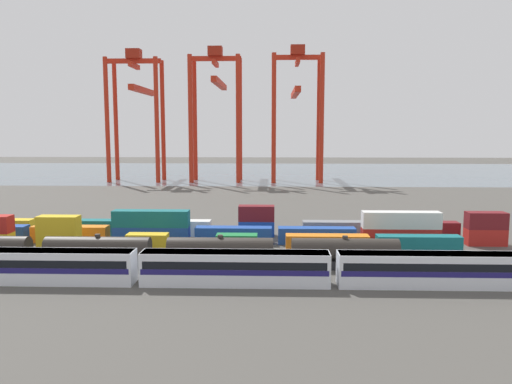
{
  "coord_description": "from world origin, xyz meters",
  "views": [
    {
      "loc": [
        15.94,
        -78.97,
        17.86
      ],
      "look_at": [
        12.95,
        11.99,
        6.57
      ],
      "focal_mm": 35.15,
      "sensor_mm": 36.0,
      "label": 1
    }
  ],
  "objects_px": {
    "passenger_train": "(235,267)",
    "shipping_container_10": "(152,234)",
    "shipping_container_12": "(234,235)",
    "gantry_crane_central": "(217,100)",
    "shipping_container_2": "(59,242)",
    "shipping_container_13": "(317,236)",
    "shipping_container_20": "(175,228)",
    "freight_tank_row": "(159,251)",
    "gantry_crane_west": "(137,103)",
    "gantry_crane_east": "(297,101)"
  },
  "relations": [
    {
      "from": "shipping_container_10",
      "to": "shipping_container_20",
      "type": "bearing_deg",
      "value": 63.91
    },
    {
      "from": "freight_tank_row",
      "to": "gantry_crane_east",
      "type": "relative_size",
      "value": 1.35
    },
    {
      "from": "gantry_crane_east",
      "to": "passenger_train",
      "type": "bearing_deg",
      "value": -95.96
    },
    {
      "from": "shipping_container_12",
      "to": "gantry_crane_east",
      "type": "bearing_deg",
      "value": 81.72
    },
    {
      "from": "shipping_container_10",
      "to": "gantry_crane_east",
      "type": "xyz_separation_m",
      "value": [
        27.62,
        99.64,
        26.45
      ]
    },
    {
      "from": "shipping_container_12",
      "to": "gantry_crane_east",
      "type": "height_order",
      "value": "gantry_crane_east"
    },
    {
      "from": "shipping_container_20",
      "to": "shipping_container_13",
      "type": "bearing_deg",
      "value": -13.34
    },
    {
      "from": "shipping_container_10",
      "to": "shipping_container_13",
      "type": "relative_size",
      "value": 1.0
    },
    {
      "from": "shipping_container_2",
      "to": "shipping_container_12",
      "type": "height_order",
      "value": "same"
    },
    {
      "from": "passenger_train",
      "to": "gantry_crane_west",
      "type": "bearing_deg",
      "value": 109.8
    },
    {
      "from": "shipping_container_10",
      "to": "shipping_container_2",
      "type": "bearing_deg",
      "value": -155.99
    },
    {
      "from": "passenger_train",
      "to": "gantry_crane_east",
      "type": "bearing_deg",
      "value": 84.04
    },
    {
      "from": "shipping_container_20",
      "to": "gantry_crane_central",
      "type": "distance_m",
      "value": 97.86
    },
    {
      "from": "passenger_train",
      "to": "gantry_crane_east",
      "type": "height_order",
      "value": "gantry_crane_east"
    },
    {
      "from": "shipping_container_10",
      "to": "shipping_container_20",
      "type": "height_order",
      "value": "same"
    },
    {
      "from": "freight_tank_row",
      "to": "gantry_crane_west",
      "type": "distance_m",
      "value": 120.31
    },
    {
      "from": "shipping_container_10",
      "to": "gantry_crane_east",
      "type": "bearing_deg",
      "value": 74.5
    },
    {
      "from": "gantry_crane_west",
      "to": "gantry_crane_central",
      "type": "bearing_deg",
      "value": 1.11
    },
    {
      "from": "shipping_container_10",
      "to": "shipping_container_13",
      "type": "distance_m",
      "value": 26.26
    },
    {
      "from": "gantry_crane_central",
      "to": "gantry_crane_east",
      "type": "bearing_deg",
      "value": 0.14
    },
    {
      "from": "shipping_container_12",
      "to": "shipping_container_2",
      "type": "bearing_deg",
      "value": -167.73
    },
    {
      "from": "shipping_container_10",
      "to": "gantry_crane_central",
      "type": "height_order",
      "value": "gantry_crane_central"
    },
    {
      "from": "shipping_container_12",
      "to": "shipping_container_20",
      "type": "xyz_separation_m",
      "value": [
        -10.4,
        5.58,
        0.0
      ]
    },
    {
      "from": "shipping_container_13",
      "to": "gantry_crane_central",
      "type": "xyz_separation_m",
      "value": [
        -26.65,
        99.57,
        27.05
      ]
    },
    {
      "from": "shipping_container_13",
      "to": "gantry_crane_west",
      "type": "relative_size",
      "value": 0.27
    },
    {
      "from": "shipping_container_12",
      "to": "gantry_crane_central",
      "type": "relative_size",
      "value": 0.26
    },
    {
      "from": "shipping_container_2",
      "to": "gantry_crane_central",
      "type": "bearing_deg",
      "value": 83.42
    },
    {
      "from": "gantry_crane_west",
      "to": "gantry_crane_central",
      "type": "relative_size",
      "value": 0.99
    },
    {
      "from": "gantry_crane_east",
      "to": "shipping_container_10",
      "type": "bearing_deg",
      "value": -105.5
    },
    {
      "from": "freight_tank_row",
      "to": "shipping_container_20",
      "type": "bearing_deg",
      "value": 94.8
    },
    {
      "from": "shipping_container_20",
      "to": "freight_tank_row",
      "type": "bearing_deg",
      "value": -85.2
    },
    {
      "from": "shipping_container_20",
      "to": "shipping_container_10",
      "type": "bearing_deg",
      "value": -116.09
    },
    {
      "from": "gantry_crane_central",
      "to": "gantry_crane_east",
      "type": "distance_m",
      "value": 28.02
    },
    {
      "from": "passenger_train",
      "to": "gantry_crane_central",
      "type": "height_order",
      "value": "gantry_crane_central"
    },
    {
      "from": "gantry_crane_west",
      "to": "gantry_crane_east",
      "type": "xyz_separation_m",
      "value": [
        56.03,
        0.61,
        0.33
      ]
    },
    {
      "from": "shipping_container_10",
      "to": "gantry_crane_east",
      "type": "relative_size",
      "value": 0.26
    },
    {
      "from": "shipping_container_13",
      "to": "gantry_crane_west",
      "type": "distance_m",
      "value": 116.09
    },
    {
      "from": "passenger_train",
      "to": "shipping_container_13",
      "type": "height_order",
      "value": "passenger_train"
    },
    {
      "from": "passenger_train",
      "to": "shipping_container_2",
      "type": "distance_m",
      "value": 31.76
    },
    {
      "from": "passenger_train",
      "to": "shipping_container_12",
      "type": "relative_size",
      "value": 5.56
    },
    {
      "from": "shipping_container_12",
      "to": "shipping_container_13",
      "type": "distance_m",
      "value": 13.13
    },
    {
      "from": "shipping_container_12",
      "to": "gantry_crane_central",
      "type": "xyz_separation_m",
      "value": [
        -13.52,
        99.57,
        27.05
      ]
    },
    {
      "from": "passenger_train",
      "to": "gantry_crane_west",
      "type": "xyz_separation_m",
      "value": [
        -43.38,
        120.5,
        25.27
      ]
    },
    {
      "from": "shipping_container_2",
      "to": "shipping_container_10",
      "type": "xyz_separation_m",
      "value": [
        12.52,
        5.58,
        0.0
      ]
    },
    {
      "from": "passenger_train",
      "to": "shipping_container_10",
      "type": "xyz_separation_m",
      "value": [
        -14.97,
        21.46,
        -0.84
      ]
    },
    {
      "from": "shipping_container_20",
      "to": "gantry_crane_west",
      "type": "bearing_deg",
      "value": 108.43
    },
    {
      "from": "shipping_container_2",
      "to": "passenger_train",
      "type": "bearing_deg",
      "value": -30.02
    },
    {
      "from": "gantry_crane_west",
      "to": "gantry_crane_central",
      "type": "height_order",
      "value": "gantry_crane_central"
    },
    {
      "from": "shipping_container_12",
      "to": "gantry_crane_central",
      "type": "height_order",
      "value": "gantry_crane_central"
    },
    {
      "from": "shipping_container_2",
      "to": "shipping_container_20",
      "type": "relative_size",
      "value": 0.5
    }
  ]
}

